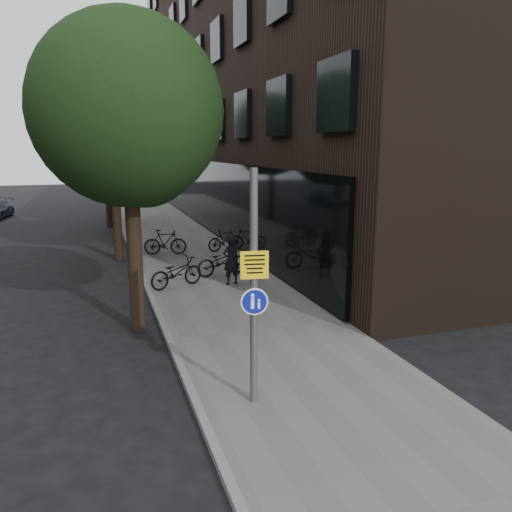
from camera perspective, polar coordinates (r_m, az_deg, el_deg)
name	(u,v)px	position (r m, az deg, el deg)	size (l,w,h in m)	color
ground	(308,398)	(9.50, 5.92, -15.86)	(120.00, 120.00, 0.00)	black
sidewalk	(203,270)	(18.55, -6.03, -1.57)	(4.50, 60.00, 0.12)	#62605B
curb_edge	(141,274)	(18.22, -12.96, -2.05)	(0.15, 60.00, 0.13)	slate
building_right_dark_brick	(291,72)	(32.28, 4.05, 20.29)	(12.00, 40.00, 18.00)	black
street_tree_near	(130,120)	(12.32, -14.15, 14.88)	(4.40, 4.40, 7.50)	black
street_tree_mid	(113,131)	(20.79, -15.99, 13.57)	(5.00, 5.00, 7.80)	black
street_tree_far	(106,136)	(29.78, -16.79, 12.98)	(5.00, 5.00, 7.80)	black
signpost	(254,289)	(8.35, -0.24, -3.78)	(0.46, 0.13, 4.04)	#595B5E
pedestrian	(231,260)	(16.12, -2.86, -0.47)	(0.58, 0.38, 1.60)	black
parked_bike_facade_near	(222,261)	(17.36, -3.91, -0.60)	(0.66, 1.89, 0.99)	black
parked_bike_facade_far	(225,240)	(21.50, -3.60, 1.86)	(0.45, 1.60, 0.96)	black
parked_bike_curb_near	(176,272)	(16.02, -9.09, -1.86)	(0.64, 1.84, 0.97)	black
parked_bike_curb_far	(165,242)	(21.01, -10.33, 1.57)	(0.49, 1.75, 1.05)	black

